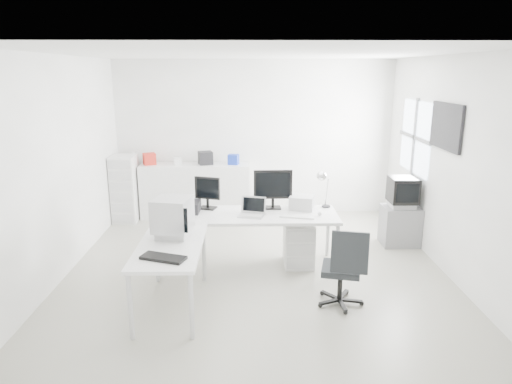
{
  "coord_description": "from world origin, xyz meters",
  "views": [
    {
      "loc": [
        -0.09,
        -5.79,
        2.6
      ],
      "look_at": [
        0.0,
        0.2,
        1.0
      ],
      "focal_mm": 32.0,
      "sensor_mm": 36.0,
      "label": 1
    }
  ],
  "objects_px": {
    "lcd_monitor_small": "(207,193)",
    "side_desk": "(172,276)",
    "sideboard": "(195,191)",
    "lcd_monitor_large": "(273,189)",
    "drawer_pedestal": "(299,244)",
    "laser_printer": "(302,202)",
    "crt_monitor": "(173,218)",
    "tv_cabinet": "(400,226)",
    "office_chair": "(341,265)",
    "laptop": "(251,208)",
    "inkjet_printer": "(185,207)",
    "main_desk": "(248,240)",
    "filing_cabinet": "(125,189)",
    "crt_tv": "(403,193)"
  },
  "relations": [
    {
      "from": "side_desk",
      "to": "tv_cabinet",
      "type": "bearing_deg",
      "value": 30.62
    },
    {
      "from": "drawer_pedestal",
      "to": "filing_cabinet",
      "type": "distance_m",
      "value": 3.48
    },
    {
      "from": "lcd_monitor_small",
      "to": "crt_tv",
      "type": "distance_m",
      "value": 2.94
    },
    {
      "from": "crt_monitor",
      "to": "lcd_monitor_large",
      "type": "bearing_deg",
      "value": 53.36
    },
    {
      "from": "crt_monitor",
      "to": "sideboard",
      "type": "relative_size",
      "value": 0.23
    },
    {
      "from": "crt_tv",
      "to": "lcd_monitor_large",
      "type": "bearing_deg",
      "value": -164.9
    },
    {
      "from": "office_chair",
      "to": "sideboard",
      "type": "bearing_deg",
      "value": 134.54
    },
    {
      "from": "laser_printer",
      "to": "filing_cabinet",
      "type": "distance_m",
      "value": 3.42
    },
    {
      "from": "crt_tv",
      "to": "sideboard",
      "type": "bearing_deg",
      "value": 156.27
    },
    {
      "from": "crt_monitor",
      "to": "sideboard",
      "type": "xyz_separation_m",
      "value": [
        -0.11,
        3.08,
        -0.49
      ]
    },
    {
      "from": "laser_printer",
      "to": "drawer_pedestal",
      "type": "bearing_deg",
      "value": -90.94
    },
    {
      "from": "inkjet_printer",
      "to": "crt_tv",
      "type": "relative_size",
      "value": 0.82
    },
    {
      "from": "drawer_pedestal",
      "to": "lcd_monitor_large",
      "type": "relative_size",
      "value": 1.09
    },
    {
      "from": "lcd_monitor_small",
      "to": "side_desk",
      "type": "bearing_deg",
      "value": -83.97
    },
    {
      "from": "drawer_pedestal",
      "to": "lcd_monitor_large",
      "type": "xyz_separation_m",
      "value": [
        -0.35,
        0.2,
        0.72
      ]
    },
    {
      "from": "main_desk",
      "to": "office_chair",
      "type": "distance_m",
      "value": 1.5
    },
    {
      "from": "main_desk",
      "to": "laptop",
      "type": "bearing_deg",
      "value": -63.43
    },
    {
      "from": "inkjet_printer",
      "to": "lcd_monitor_small",
      "type": "relative_size",
      "value": 0.91
    },
    {
      "from": "drawer_pedestal",
      "to": "lcd_monitor_small",
      "type": "relative_size",
      "value": 1.33
    },
    {
      "from": "lcd_monitor_large",
      "to": "laser_printer",
      "type": "xyz_separation_m",
      "value": [
        0.4,
        -0.03,
        -0.18
      ]
    },
    {
      "from": "drawer_pedestal",
      "to": "laptop",
      "type": "height_order",
      "value": "laptop"
    },
    {
      "from": "crt_monitor",
      "to": "tv_cabinet",
      "type": "xyz_separation_m",
      "value": [
        3.19,
        1.64,
        -0.67
      ]
    },
    {
      "from": "laser_printer",
      "to": "office_chair",
      "type": "relative_size",
      "value": 0.34
    },
    {
      "from": "side_desk",
      "to": "laptop",
      "type": "distance_m",
      "value": 1.43
    },
    {
      "from": "office_chair",
      "to": "tv_cabinet",
      "type": "relative_size",
      "value": 1.58
    },
    {
      "from": "main_desk",
      "to": "tv_cabinet",
      "type": "bearing_deg",
      "value": 18.59
    },
    {
      "from": "main_desk",
      "to": "filing_cabinet",
      "type": "xyz_separation_m",
      "value": [
        -2.16,
        2.0,
        0.21
      ]
    },
    {
      "from": "main_desk",
      "to": "side_desk",
      "type": "bearing_deg",
      "value": -127.69
    },
    {
      "from": "office_chair",
      "to": "inkjet_printer",
      "type": "bearing_deg",
      "value": 161.8
    },
    {
      "from": "lcd_monitor_large",
      "to": "filing_cabinet",
      "type": "relative_size",
      "value": 0.47
    },
    {
      "from": "side_desk",
      "to": "crt_monitor",
      "type": "bearing_deg",
      "value": 90.0
    },
    {
      "from": "laser_printer",
      "to": "sideboard",
      "type": "distance_m",
      "value": 2.66
    },
    {
      "from": "main_desk",
      "to": "inkjet_printer",
      "type": "relative_size",
      "value": 5.86
    },
    {
      "from": "main_desk",
      "to": "lcd_monitor_small",
      "type": "distance_m",
      "value": 0.85
    },
    {
      "from": "side_desk",
      "to": "sideboard",
      "type": "bearing_deg",
      "value": 91.82
    },
    {
      "from": "lcd_monitor_small",
      "to": "lcd_monitor_large",
      "type": "height_order",
      "value": "lcd_monitor_large"
    },
    {
      "from": "main_desk",
      "to": "office_chair",
      "type": "xyz_separation_m",
      "value": [
        1.06,
        -1.06,
        0.1
      ]
    },
    {
      "from": "lcd_monitor_small",
      "to": "sideboard",
      "type": "xyz_separation_m",
      "value": [
        -0.41,
        1.98,
        -0.49
      ]
    },
    {
      "from": "main_desk",
      "to": "crt_tv",
      "type": "bearing_deg",
      "value": 18.59
    },
    {
      "from": "drawer_pedestal",
      "to": "tv_cabinet",
      "type": "xyz_separation_m",
      "value": [
        1.64,
        0.74,
        -0.0
      ]
    },
    {
      "from": "crt_tv",
      "to": "sideboard",
      "type": "distance_m",
      "value": 3.61
    },
    {
      "from": "lcd_monitor_large",
      "to": "laser_printer",
      "type": "distance_m",
      "value": 0.44
    },
    {
      "from": "laptop",
      "to": "inkjet_printer",
      "type": "bearing_deg",
      "value": -177.13
    },
    {
      "from": "lcd_monitor_large",
      "to": "lcd_monitor_small",
      "type": "bearing_deg",
      "value": 177.94
    },
    {
      "from": "laser_printer",
      "to": "sideboard",
      "type": "xyz_separation_m",
      "value": [
        -1.71,
        2.01,
        -0.36
      ]
    },
    {
      "from": "side_desk",
      "to": "inkjet_printer",
      "type": "distance_m",
      "value": 1.28
    },
    {
      "from": "drawer_pedestal",
      "to": "sideboard",
      "type": "relative_size",
      "value": 0.31
    },
    {
      "from": "filing_cabinet",
      "to": "laptop",
      "type": "bearing_deg",
      "value": -43.48
    },
    {
      "from": "lcd_monitor_small",
      "to": "lcd_monitor_large",
      "type": "xyz_separation_m",
      "value": [
        0.9,
        0.0,
        0.05
      ]
    },
    {
      "from": "lcd_monitor_small",
      "to": "tv_cabinet",
      "type": "relative_size",
      "value": 0.76
    }
  ]
}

